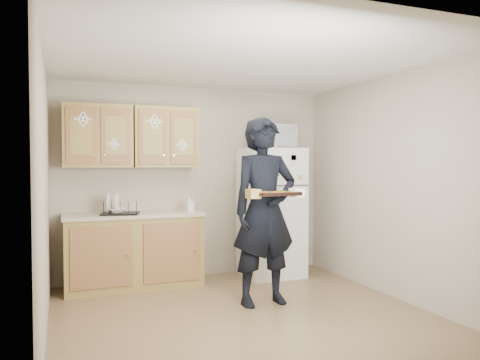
{
  "coord_description": "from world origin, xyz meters",
  "views": [
    {
      "loc": [
        -1.67,
        -4.23,
        1.5
      ],
      "look_at": [
        0.13,
        0.45,
        1.32
      ],
      "focal_mm": 35.0,
      "sensor_mm": 36.0,
      "label": 1
    }
  ],
  "objects_px": {
    "microwave": "(273,137)",
    "dish_rack": "(120,207)",
    "refrigerator": "(271,212)",
    "person": "(265,211)",
    "baking_tray": "(275,194)"
  },
  "relations": [
    {
      "from": "microwave",
      "to": "dish_rack",
      "type": "height_order",
      "value": "microwave"
    },
    {
      "from": "refrigerator",
      "to": "person",
      "type": "distance_m",
      "value": 1.3
    },
    {
      "from": "baking_tray",
      "to": "dish_rack",
      "type": "relative_size",
      "value": 1.02
    },
    {
      "from": "baking_tray",
      "to": "dish_rack",
      "type": "xyz_separation_m",
      "value": [
        -1.35,
        1.39,
        -0.21
      ]
    },
    {
      "from": "person",
      "to": "dish_rack",
      "type": "xyz_separation_m",
      "value": [
        -1.37,
        1.09,
        -0.01
      ]
    },
    {
      "from": "refrigerator",
      "to": "baking_tray",
      "type": "distance_m",
      "value": 1.6
    },
    {
      "from": "person",
      "to": "microwave",
      "type": "distance_m",
      "value": 1.52
    },
    {
      "from": "person",
      "to": "dish_rack",
      "type": "height_order",
      "value": "person"
    },
    {
      "from": "baking_tray",
      "to": "dish_rack",
      "type": "distance_m",
      "value": 1.95
    },
    {
      "from": "refrigerator",
      "to": "person",
      "type": "height_order",
      "value": "person"
    },
    {
      "from": "baking_tray",
      "to": "microwave",
      "type": "height_order",
      "value": "microwave"
    },
    {
      "from": "person",
      "to": "baking_tray",
      "type": "relative_size",
      "value": 4.59
    },
    {
      "from": "refrigerator",
      "to": "microwave",
      "type": "height_order",
      "value": "microwave"
    },
    {
      "from": "refrigerator",
      "to": "microwave",
      "type": "relative_size",
      "value": 3.05
    },
    {
      "from": "refrigerator",
      "to": "microwave",
      "type": "bearing_deg",
      "value": -79.13
    }
  ]
}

